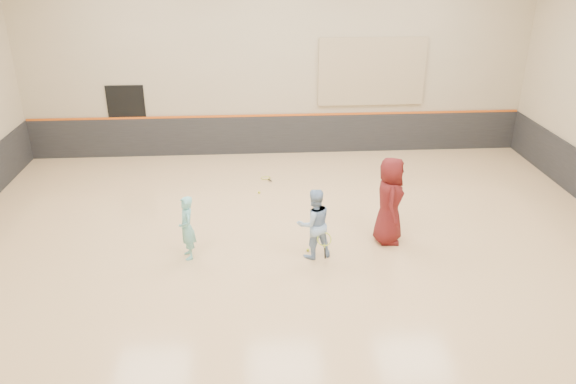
{
  "coord_description": "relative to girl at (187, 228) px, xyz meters",
  "views": [
    {
      "loc": [
        -0.81,
        -10.48,
        6.03
      ],
      "look_at": [
        -0.07,
        0.4,
        1.15
      ],
      "focal_mm": 35.0,
      "sensor_mm": 36.0,
      "label": 1
    }
  ],
  "objects": [
    {
      "name": "ball_in_hand",
      "position": [
        4.35,
        0.33,
        0.54
      ],
      "size": [
        0.07,
        0.07,
        0.07
      ],
      "primitive_type": "sphere",
      "color": "yellow",
      "rests_on": "young_man"
    },
    {
      "name": "young_man",
      "position": [
        4.28,
        0.42,
        0.29
      ],
      "size": [
        0.74,
        1.02,
        1.94
      ],
      "primitive_type": "imported",
      "rotation": [
        0.0,
        0.0,
        1.44
      ],
      "color": "#5B1516",
      "rests_on": "floor"
    },
    {
      "name": "girl",
      "position": [
        0.0,
        0.0,
        0.0
      ],
      "size": [
        0.45,
        0.57,
        1.37
      ],
      "primitive_type": "imported",
      "rotation": [
        0.0,
        0.0,
        -1.29
      ],
      "color": "#77CECF",
      "rests_on": "floor"
    },
    {
      "name": "ball_beside_spare",
      "position": [
        1.53,
        3.13,
        -0.65
      ],
      "size": [
        0.07,
        0.07,
        0.07
      ],
      "primitive_type": "sphere",
      "color": "yellow",
      "rests_on": "floor"
    },
    {
      "name": "wainscot_back",
      "position": [
        2.19,
        6.18,
        -0.08
      ],
      "size": [
        14.9,
        0.04,
        1.2
      ],
      "primitive_type": "cube",
      "color": "#232326",
      "rests_on": "floor"
    },
    {
      "name": "acoustic_panel",
      "position": [
        4.99,
        6.16,
        1.82
      ],
      "size": [
        3.2,
        0.08,
        2.0
      ],
      "primitive_type": "cube",
      "color": "tan",
      "rests_on": "wall_back"
    },
    {
      "name": "ball_under_racket",
      "position": [
        2.5,
        0.05,
        -0.65
      ],
      "size": [
        0.07,
        0.07,
        0.07
      ],
      "primitive_type": "sphere",
      "color": "#D8E936",
      "rests_on": "floor"
    },
    {
      "name": "held_racket",
      "position": [
        2.78,
        -0.4,
        -0.15
      ],
      "size": [
        0.44,
        0.44,
        0.52
      ],
      "primitive_type": null,
      "color": "#BCD02D",
      "rests_on": "instructor"
    },
    {
      "name": "instructor",
      "position": [
        2.6,
        -0.14,
        0.07
      ],
      "size": [
        0.87,
        0.75,
        1.52
      ],
      "primitive_type": "imported",
      "rotation": [
        0.0,
        0.0,
        3.42
      ],
      "color": "#92B5E2",
      "rests_on": "floor"
    },
    {
      "name": "room",
      "position": [
        2.19,
        0.21,
        0.13
      ],
      "size": [
        15.04,
        12.04,
        6.22
      ],
      "color": "tan",
      "rests_on": "ground"
    },
    {
      "name": "spare_racket",
      "position": [
        1.73,
        4.14,
        -0.64
      ],
      "size": [
        0.62,
        0.62,
        0.09
      ],
      "primitive_type": null,
      "color": "gold",
      "rests_on": "floor"
    },
    {
      "name": "accent_stripe",
      "position": [
        2.19,
        6.17,
        0.54
      ],
      "size": [
        14.9,
        0.03,
        0.06
      ],
      "primitive_type": "cube",
      "color": "#D85914",
      "rests_on": "wall_back"
    },
    {
      "name": "doorway",
      "position": [
        -2.31,
        6.19,
        0.42
      ],
      "size": [
        1.1,
        0.05,
        2.2
      ],
      "primitive_type": "cube",
      "color": "black",
      "rests_on": "floor"
    }
  ]
}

